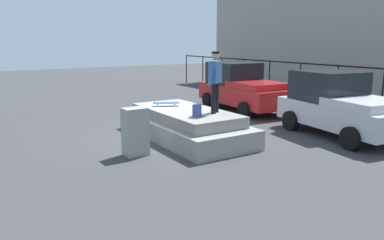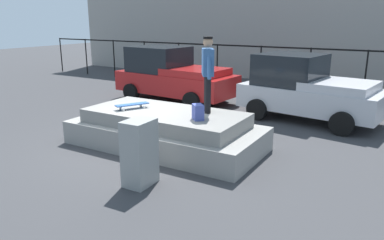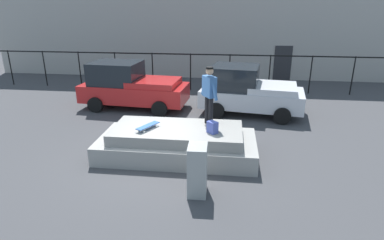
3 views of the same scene
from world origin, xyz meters
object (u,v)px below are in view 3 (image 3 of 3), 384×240
at_px(backpack, 212,127).
at_px(car_red_pickup_near, 131,86).
at_px(car_silver_pickup_mid, 248,91).
at_px(skateboard, 148,126).
at_px(skateboarder, 209,92).
at_px(utility_box, 197,170).

distance_m(backpack, car_red_pickup_near, 6.03).
relative_size(backpack, car_silver_pickup_mid, 0.08).
bearing_deg(skateboard, skateboarder, 20.55).
bearing_deg(utility_box, skateboard, 130.68).
relative_size(skateboard, car_red_pickup_near, 0.18).
distance_m(skateboard, car_red_pickup_near, 5.01).
relative_size(backpack, car_red_pickup_near, 0.07).
relative_size(backpack, utility_box, 0.27).
distance_m(skateboarder, car_red_pickup_near, 5.47).
xyz_separation_m(skateboard, backpack, (1.86, -0.06, 0.07)).
xyz_separation_m(skateboarder, car_silver_pickup_mid, (1.33, 3.79, -0.92)).
xyz_separation_m(car_silver_pickup_mid, utility_box, (-1.42, -6.21, -0.33)).
xyz_separation_m(skateboard, car_silver_pickup_mid, (3.03, 4.43, -0.02)).
distance_m(backpack, utility_box, 1.78).
xyz_separation_m(skateboarder, backpack, (0.15, -0.70, -0.83)).
height_order(skateboard, car_silver_pickup_mid, car_silver_pickup_mid).
distance_m(backpack, car_silver_pickup_mid, 4.65).
height_order(skateboarder, skateboard, skateboarder).
height_order(skateboarder, utility_box, skateboarder).
bearing_deg(skateboard, utility_box, -47.71).
bearing_deg(car_silver_pickup_mid, backpack, -104.67).
distance_m(car_red_pickup_near, car_silver_pickup_mid, 4.96).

